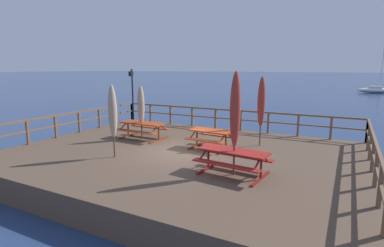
{
  "coord_description": "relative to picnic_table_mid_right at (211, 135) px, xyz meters",
  "views": [
    {
      "loc": [
        5.65,
        -10.06,
        4.13
      ],
      "look_at": [
        0.0,
        0.76,
        1.87
      ],
      "focal_mm": 28.18,
      "sensor_mm": 36.0,
      "label": 1
    }
  ],
  "objects": [
    {
      "name": "ground_plane",
      "position": [
        -0.79,
        -0.94,
        -1.42
      ],
      "size": [
        600.0,
        600.0,
        0.0
      ],
      "primitive_type": "plane",
      "color": "navy"
    },
    {
      "name": "wooden_deck",
      "position": [
        -0.79,
        -0.94,
        -0.98
      ],
      "size": [
        13.27,
        10.16,
        0.87
      ],
      "primitive_type": "cube",
      "color": "brown",
      "rests_on": "ground"
    },
    {
      "name": "railing_waterside_far",
      "position": [
        -0.79,
        3.99,
        0.18
      ],
      "size": [
        13.07,
        0.1,
        1.09
      ],
      "color": "brown",
      "rests_on": "wooden_deck"
    },
    {
      "name": "railing_side_left",
      "position": [
        -7.27,
        -0.94,
        0.17
      ],
      "size": [
        0.1,
        9.96,
        1.09
      ],
      "color": "brown",
      "rests_on": "wooden_deck"
    },
    {
      "name": "railing_side_right",
      "position": [
        5.7,
        -0.94,
        0.17
      ],
      "size": [
        0.1,
        9.96,
        1.09
      ],
      "color": "brown",
      "rests_on": "wooden_deck"
    },
    {
      "name": "picnic_table_mid_right",
      "position": [
        0.0,
        0.0,
        0.0
      ],
      "size": [
        1.8,
        1.52,
        0.78
      ],
      "color": "#993819",
      "rests_on": "wooden_deck"
    },
    {
      "name": "picnic_table_mid_left",
      "position": [
        -3.53,
        0.13,
        0.01
      ],
      "size": [
        2.19,
        1.45,
        0.78
      ],
      "color": "#993819",
      "rests_on": "wooden_deck"
    },
    {
      "name": "picnic_table_back_right",
      "position": [
        1.85,
        -2.45,
        0.01
      ],
      "size": [
        2.28,
        1.61,
        0.78
      ],
      "color": "maroon",
      "rests_on": "wooden_deck"
    },
    {
      "name": "patio_umbrella_tall_front",
      "position": [
        1.65,
        1.4,
        1.3
      ],
      "size": [
        0.32,
        0.32,
        2.91
      ],
      "color": "#4C3828",
      "rests_on": "wooden_deck"
    },
    {
      "name": "patio_umbrella_tall_mid_right",
      "position": [
        -3.56,
        0.08,
        1.02
      ],
      "size": [
        0.32,
        0.32,
        2.48
      ],
      "color": "#4C3828",
      "rests_on": "wooden_deck"
    },
    {
      "name": "patio_umbrella_short_back",
      "position": [
        1.89,
        -2.51,
        1.47
      ],
      "size": [
        0.32,
        0.32,
        3.17
      ],
      "color": "#4C3828",
      "rests_on": "wooden_deck"
    },
    {
      "name": "patio_umbrella_tall_mid_left",
      "position": [
        -2.67,
        -2.77,
        1.14
      ],
      "size": [
        0.32,
        0.32,
        2.67
      ],
      "color": "#4C3828",
      "rests_on": "wooden_deck"
    },
    {
      "name": "lamp_post_hooked",
      "position": [
        -6.61,
        3.28,
        1.56
      ],
      "size": [
        0.45,
        0.61,
        3.2
      ],
      "color": "black",
      "rests_on": "wooden_deck"
    },
    {
      "name": "sailboat_distant",
      "position": [
        8.92,
        47.46,
        -0.9
      ],
      "size": [
        6.16,
        2.41,
        7.72
      ],
      "color": "white",
      "rests_on": "ground"
    }
  ]
}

